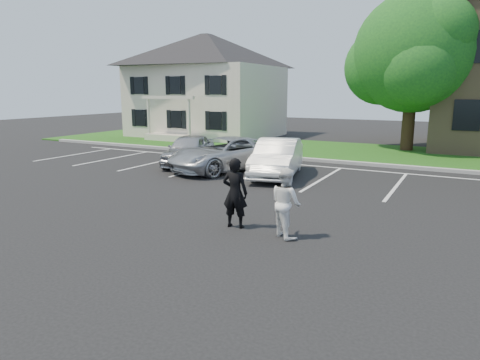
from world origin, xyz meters
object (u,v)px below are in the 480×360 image
Objects in this scene: man_black_suit at (235,193)px; car_silver_minivan at (225,154)px; man_white_shirt at (286,203)px; car_silver_west at (189,150)px; car_white_sedan at (277,158)px; tree at (416,56)px; house at (207,86)px.

car_silver_minivan is (-4.25, 6.82, -0.18)m from man_black_suit.
man_white_shirt reaches higher than car_silver_west.
car_white_sedan is at bearing -84.08° from man_black_suit.
man_black_suit is (-2.07, -17.22, -4.45)m from tree.
man_white_shirt is (-0.66, -17.28, -4.51)m from tree.
man_black_suit is (12.86, -18.99, -2.93)m from house.
man_black_suit is 9.72m from car_silver_west.
tree is 13.89m from car_silver_west.
car_silver_west is at bearing -56.85° from man_black_suit.
car_silver_minivan is at bearing -15.47° from man_white_shirt.
house reaches higher than man_white_shirt.
man_black_suit is 1.07× the size of man_white_shirt.
car_silver_west is (-6.45, 7.27, -0.18)m from man_black_suit.
tree reaches higher than house.
man_white_shirt is (1.41, -0.06, -0.06)m from man_black_suit.
car_white_sedan is at bearing -30.08° from man_white_shirt.
tree reaches higher than man_black_suit.
car_white_sedan is (11.15, -12.28, -3.07)m from house.
tree reaches higher than man_white_shirt.
car_silver_west is at bearing -61.31° from house.
car_silver_west is (6.41, -11.72, -3.11)m from house.
house is 23.99m from man_white_shirt.
tree is 2.08× the size of car_silver_west.
tree is at bearing -6.76° from house.
house reaches higher than car_white_sedan.
man_black_suit reaches higher than car_silver_minivan.
man_black_suit is at bearing -89.43° from car_white_sedan.
house is at bearing 101.52° from car_silver_west.
tree is at bearing 79.59° from car_silver_minivan.
car_white_sedan is at bearing 18.27° from car_silver_minivan.
man_white_shirt is 10.75m from car_silver_west.
house is 23.12m from man_black_suit.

